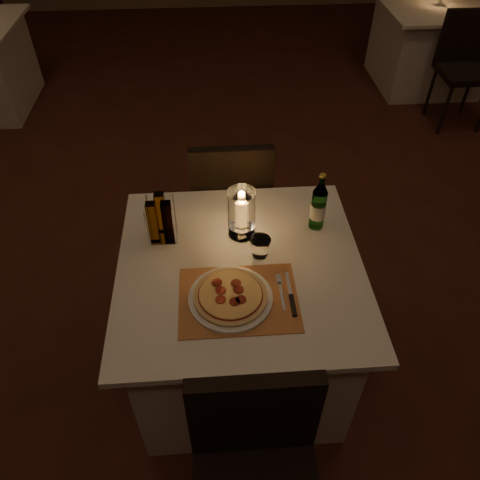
{
  "coord_description": "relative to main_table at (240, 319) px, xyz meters",
  "views": [
    {
      "loc": [
        0.06,
        -1.89,
        2.13
      ],
      "look_at": [
        0.15,
        -0.57,
        0.86
      ],
      "focal_mm": 35.0,
      "sensor_mm": 36.0,
      "label": 1
    }
  ],
  "objects": [
    {
      "name": "fork",
      "position": [
        0.15,
        -0.15,
        0.37
      ],
      "size": [
        0.02,
        0.18,
        0.0
      ],
      "color": "silver",
      "rests_on": "placemat"
    },
    {
      "name": "main_table",
      "position": [
        0.0,
        0.0,
        0.0
      ],
      "size": [
        1.0,
        1.0,
        0.74
      ],
      "color": "white",
      "rests_on": "ground"
    },
    {
      "name": "neighbor_table_right",
      "position": [
        2.03,
        3.1,
        0.0
      ],
      "size": [
        1.0,
        1.0,
        0.74
      ],
      "color": "white",
      "rests_on": "ground"
    },
    {
      "name": "neighbor_chair_ra",
      "position": [
        2.03,
        2.39,
        0.18
      ],
      "size": [
        0.42,
        0.42,
        0.9
      ],
      "color": "black",
      "rests_on": "ground"
    },
    {
      "name": "knife",
      "position": [
        0.18,
        -0.21,
        0.37
      ],
      "size": [
        0.02,
        0.22,
        0.01
      ],
      "color": "black",
      "rests_on": "placemat"
    },
    {
      "name": "chair_far",
      "position": [
        0.0,
        0.71,
        0.18
      ],
      "size": [
        0.42,
        0.42,
        0.9
      ],
      "color": "black",
      "rests_on": "ground"
    },
    {
      "name": "tumbler",
      "position": [
        0.08,
        0.05,
        0.41
      ],
      "size": [
        0.09,
        0.09,
        0.09
      ],
      "primitive_type": null,
      "color": "white",
      "rests_on": "main_table"
    },
    {
      "name": "chair_near",
      "position": [
        0.0,
        -0.71,
        0.18
      ],
      "size": [
        0.42,
        0.42,
        0.9
      ],
      "color": "black",
      "rests_on": "ground"
    },
    {
      "name": "pizza",
      "position": [
        -0.05,
        -0.18,
        0.39
      ],
      "size": [
        0.28,
        0.28,
        0.02
      ],
      "color": "#D8B77F",
      "rests_on": "plate"
    },
    {
      "name": "hurricane_candle",
      "position": [
        0.02,
        0.18,
        0.5
      ],
      "size": [
        0.12,
        0.12,
        0.23
      ],
      "color": "white",
      "rests_on": "main_table"
    },
    {
      "name": "placemat",
      "position": [
        -0.02,
        -0.18,
        0.37
      ],
      "size": [
        0.45,
        0.34,
        0.0
      ],
      "primitive_type": "cube",
      "color": "#BF7642",
      "rests_on": "main_table"
    },
    {
      "name": "neighbor_chair_rb",
      "position": [
        2.03,
        3.82,
        0.18
      ],
      "size": [
        0.42,
        0.42,
        0.9
      ],
      "color": "black",
      "rests_on": "ground"
    },
    {
      "name": "floor",
      "position": [
        -0.15,
        0.59,
        -0.38
      ],
      "size": [
        8.0,
        10.0,
        0.02
      ],
      "primitive_type": "cube",
      "color": "#4C2118",
      "rests_on": "ground"
    },
    {
      "name": "water_bottle",
      "position": [
        0.35,
        0.21,
        0.48
      ],
      "size": [
        0.07,
        0.07,
        0.28
      ],
      "color": "#5BA458",
      "rests_on": "main_table"
    },
    {
      "name": "cruet_caddy",
      "position": [
        -0.32,
        0.19,
        0.46
      ],
      "size": [
        0.12,
        0.12,
        0.21
      ],
      "color": "white",
      "rests_on": "main_table"
    },
    {
      "name": "plate",
      "position": [
        -0.05,
        -0.18,
        0.38
      ],
      "size": [
        0.32,
        0.32,
        0.01
      ],
      "primitive_type": "cylinder",
      "color": "white",
      "rests_on": "placemat"
    }
  ]
}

